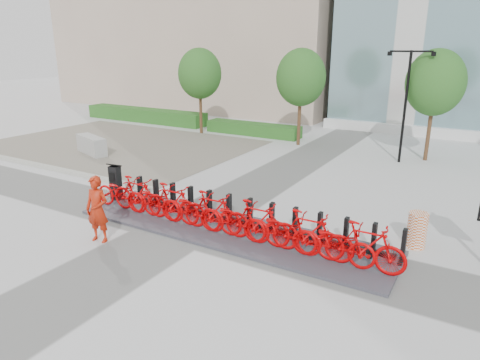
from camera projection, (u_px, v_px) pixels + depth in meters
The scene contains 27 objects.
ground at pixel (186, 226), 12.84m from camera, with size 120.00×120.00×0.00m, color silver.
gravel_patch at pixel (119, 145), 23.44m from camera, with size 14.00×14.00×0.00m, color #6B6557.
curb at pixel (34, 164), 19.23m from camera, with size 14.00×0.25×0.15m, color #A5A699.
hedge_a at pixel (145, 115), 30.59m from camera, with size 10.00×1.40×0.90m, color #2B7425.
hedge_b at pixel (253, 129), 26.01m from camera, with size 6.00×1.20×0.70m, color #2B7425.
tree_0 at pixel (200, 74), 25.51m from camera, with size 2.60×2.60×5.10m.
tree_1 at pixel (301, 78), 22.35m from camera, with size 2.60×2.60×5.10m.
tree_2 at pixel (435, 83), 19.20m from camera, with size 2.60×2.60×5.10m.
streetlamp at pixel (407, 94), 19.00m from camera, with size 2.00×0.20×5.00m.
dock_pad at pixel (228, 230), 12.44m from camera, with size 9.60×2.40×0.08m, color #3F3E47.
dock_rail_posts at pixel (249, 213), 12.49m from camera, with size 8.74×0.50×0.85m, color black, non-canonical shape.
bike_0 at pixel (120, 193), 13.88m from camera, with size 0.70×2.01×1.06m, color #B90002.
bike_1 at pixel (137, 195), 13.51m from camera, with size 0.55×1.95×1.17m, color #B90002.
bike_2 at pixel (154, 201), 13.18m from camera, with size 0.70×2.01×1.06m, color #B90002.
bike_3 at pixel (172, 203), 12.81m from camera, with size 0.55×1.95×1.17m, color #B90002.
bike_4 at pixel (192, 209), 12.48m from camera, with size 0.70×2.01×1.06m, color #B90002.
bike_5 at pixel (212, 212), 12.11m from camera, with size 0.55×1.95×1.17m, color #B90002.
bike_6 at pixel (234, 219), 11.78m from camera, with size 0.70×2.01×1.06m, color #B90002.
bike_7 at pixel (257, 222), 11.41m from camera, with size 0.55×1.95×1.17m, color #B90002.
bike_8 at pixel (281, 230), 11.08m from camera, with size 0.70×2.01×1.06m, color #B90002.
bike_9 at pixel (307, 234), 10.71m from camera, with size 0.55×1.95×1.17m, color #B90002.
bike_10 at pixel (335, 242), 10.38m from camera, with size 0.70×2.01×1.06m, color #B90002.
bike_11 at pixel (365, 247), 10.02m from camera, with size 0.55×1.95×1.17m, color #B90002.
kiosk at pixel (116, 182), 14.68m from camera, with size 0.45×0.39×1.30m.
worker_red at pixel (97, 209), 11.59m from camera, with size 0.68×0.44×1.86m, color #AB1F0A.
construction_barrel at pixel (417, 230), 11.35m from camera, with size 0.51×0.51×0.98m, color #D44900.
jersey_barrier at pixel (92, 145), 21.33m from camera, with size 2.30×0.63×0.89m, color #989897.
Camera 1 is at (7.42, -9.37, 5.15)m, focal length 32.00 mm.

